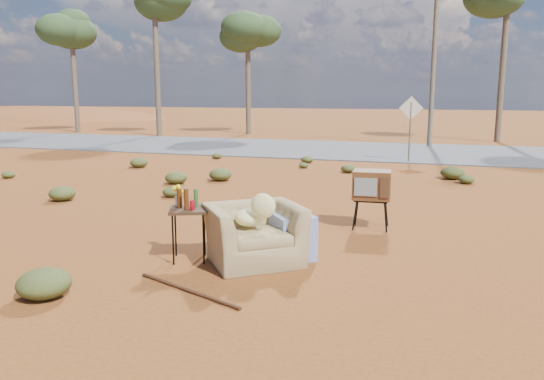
% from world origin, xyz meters
% --- Properties ---
extents(ground, '(140.00, 140.00, 0.00)m').
position_xyz_m(ground, '(0.00, 0.00, 0.00)').
color(ground, brown).
rests_on(ground, ground).
extents(highway, '(140.00, 7.00, 0.04)m').
position_xyz_m(highway, '(0.00, 15.00, 0.02)').
color(highway, '#565659').
rests_on(highway, ground).
extents(dirt_mound, '(26.00, 18.00, 2.00)m').
position_xyz_m(dirt_mound, '(-30.00, 34.00, 0.00)').
color(dirt_mound, brown).
rests_on(dirt_mound, ground).
extents(armchair, '(1.56, 1.61, 1.07)m').
position_xyz_m(armchair, '(0.27, 0.38, 0.50)').
color(armchair, '#907A4E').
rests_on(armchair, ground).
extents(tv_unit, '(0.66, 0.55, 1.01)m').
position_xyz_m(tv_unit, '(1.47, 2.66, 0.75)').
color(tv_unit, black).
rests_on(tv_unit, ground).
extents(side_table, '(0.67, 0.67, 1.03)m').
position_xyz_m(side_table, '(-0.74, 0.14, 0.76)').
color(side_table, '#3B2315').
rests_on(side_table, ground).
extents(rusty_bar, '(1.58, 0.67, 0.05)m').
position_xyz_m(rusty_bar, '(-0.16, -0.99, 0.02)').
color(rusty_bar, '#4C2814').
rests_on(rusty_bar, ground).
extents(road_sign, '(0.78, 0.06, 2.19)m').
position_xyz_m(road_sign, '(1.50, 12.00, 1.50)').
color(road_sign, brown).
rests_on(road_sign, ground).
extents(eucalyptus_far_left, '(3.20, 3.20, 7.10)m').
position_xyz_m(eucalyptus_far_left, '(-18.00, 20.00, 5.94)').
color(eucalyptus_far_left, brown).
rests_on(eucalyptus_far_left, ground).
extents(eucalyptus_left, '(3.20, 3.20, 8.10)m').
position_xyz_m(eucalyptus_left, '(-12.00, 19.00, 6.92)').
color(eucalyptus_left, brown).
rests_on(eucalyptus_left, ground).
extents(eucalyptus_near_left, '(3.20, 3.20, 6.60)m').
position_xyz_m(eucalyptus_near_left, '(-8.00, 22.00, 5.45)').
color(eucalyptus_near_left, brown).
rests_on(eucalyptus_near_left, ground).
extents(eucalyptus_center, '(3.20, 3.20, 7.60)m').
position_xyz_m(eucalyptus_center, '(5.00, 21.00, 6.43)').
color(eucalyptus_center, brown).
rests_on(eucalyptus_center, ground).
extents(utility_pole_center, '(1.40, 0.20, 8.00)m').
position_xyz_m(utility_pole_center, '(2.00, 17.50, 4.15)').
color(utility_pole_center, brown).
rests_on(utility_pole_center, ground).
extents(scrub_patch, '(17.49, 8.07, 0.33)m').
position_xyz_m(scrub_patch, '(-0.82, 4.41, 0.14)').
color(scrub_patch, '#454F22').
rests_on(scrub_patch, ground).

